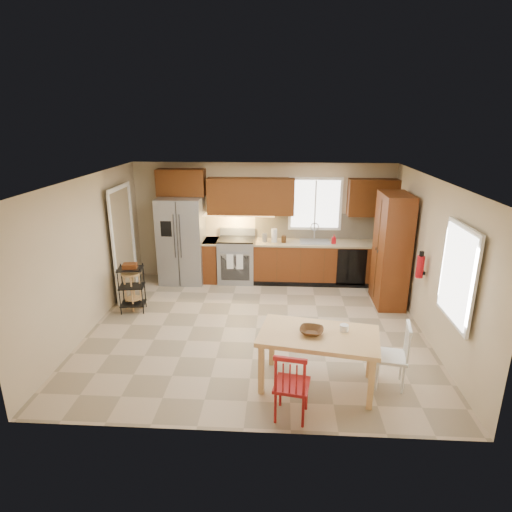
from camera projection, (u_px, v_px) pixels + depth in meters
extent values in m
plane|color=tan|center=(256.00, 328.00, 7.20)|extent=(5.50, 5.50, 0.00)
cube|color=silver|center=(256.00, 179.00, 6.43)|extent=(5.50, 5.00, 0.02)
cube|color=#CCB793|center=(263.00, 222.00, 9.19)|extent=(5.50, 0.02, 2.50)
cube|color=#CCB793|center=(242.00, 333.00, 4.44)|extent=(5.50, 0.02, 2.50)
cube|color=#CCB793|center=(88.00, 255.00, 6.97)|extent=(0.02, 5.00, 2.50)
cube|color=#CCB793|center=(432.00, 261.00, 6.66)|extent=(0.02, 5.00, 2.50)
cube|color=gray|center=(182.00, 240.00, 9.03)|extent=(0.92, 0.75, 1.82)
cube|color=gray|center=(237.00, 260.00, 9.17)|extent=(0.76, 0.63, 0.92)
cube|color=#5B2710|center=(211.00, 260.00, 9.21)|extent=(0.30, 0.60, 0.90)
cube|color=#5B2710|center=(323.00, 262.00, 9.08)|extent=(2.92, 0.60, 0.90)
cube|color=black|center=(351.00, 267.00, 8.77)|extent=(0.60, 0.02, 0.78)
cube|color=#C5B594|center=(323.00, 226.00, 9.13)|extent=(2.92, 0.03, 0.55)
cube|color=#532B0D|center=(181.00, 182.00, 8.86)|extent=(1.00, 0.35, 0.55)
cube|color=#532B0D|center=(251.00, 196.00, 8.86)|extent=(1.80, 0.35, 0.75)
cube|color=#532B0D|center=(373.00, 198.00, 8.72)|extent=(1.00, 0.35, 0.75)
cube|color=white|center=(315.00, 204.00, 8.99)|extent=(1.12, 0.04, 1.12)
cube|color=gray|center=(315.00, 244.00, 8.96)|extent=(0.62, 0.46, 0.16)
cube|color=#FFBF66|center=(237.00, 215.00, 8.97)|extent=(1.60, 0.30, 0.01)
imported|color=#AA0B13|center=(334.00, 239.00, 8.81)|extent=(0.09, 0.09, 0.19)
cylinder|color=white|center=(274.00, 235.00, 8.91)|extent=(0.12, 0.12, 0.28)
cylinder|color=gray|center=(265.00, 238.00, 8.93)|extent=(0.11, 0.11, 0.18)
cylinder|color=#452812|center=(284.00, 239.00, 8.89)|extent=(0.10, 0.10, 0.14)
cube|color=#5B2710|center=(391.00, 250.00, 7.88)|extent=(0.50, 0.95, 2.10)
cylinder|color=#AA0B13|center=(420.00, 267.00, 6.86)|extent=(0.12, 0.12, 0.36)
cube|color=white|center=(458.00, 275.00, 5.51)|extent=(0.04, 1.02, 1.32)
cube|color=#8C7A59|center=(122.00, 244.00, 8.26)|extent=(0.04, 0.95, 2.10)
imported|color=#452812|center=(311.00, 334.00, 5.46)|extent=(0.35, 0.35, 0.07)
cylinder|color=white|center=(344.00, 330.00, 5.52)|extent=(0.12, 0.12, 0.12)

